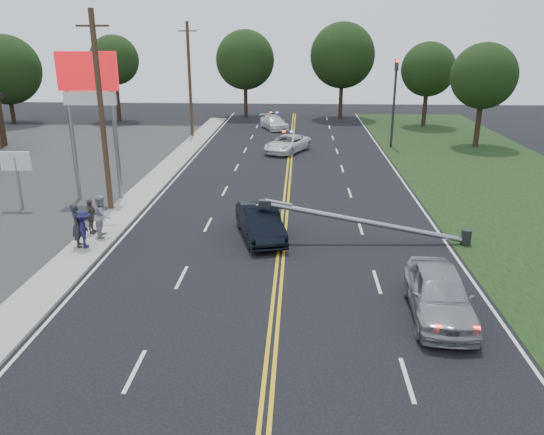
# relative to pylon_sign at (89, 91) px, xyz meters

# --- Properties ---
(ground) EXTENTS (120.00, 120.00, 0.00)m
(ground) POSITION_rel_pylon_sign_xyz_m (10.50, -14.00, -6.00)
(ground) COLOR black
(ground) RESTS_ON ground
(sidewalk) EXTENTS (1.80, 70.00, 0.12)m
(sidewalk) POSITION_rel_pylon_sign_xyz_m (2.10, -4.00, -5.94)
(sidewalk) COLOR #A19C91
(sidewalk) RESTS_ON ground
(centerline_yellow) EXTENTS (0.36, 80.00, 0.00)m
(centerline_yellow) POSITION_rel_pylon_sign_xyz_m (10.50, -4.00, -5.99)
(centerline_yellow) COLOR gold
(centerline_yellow) RESTS_ON ground
(pylon_sign) EXTENTS (3.20, 0.35, 8.00)m
(pylon_sign) POSITION_rel_pylon_sign_xyz_m (0.00, 0.00, 0.00)
(pylon_sign) COLOR gray
(pylon_sign) RESTS_ON ground
(small_sign) EXTENTS (1.60, 0.14, 3.10)m
(small_sign) POSITION_rel_pylon_sign_xyz_m (-3.50, -2.00, -3.66)
(small_sign) COLOR gray
(small_sign) RESTS_ON ground
(traffic_signal) EXTENTS (0.28, 0.41, 7.05)m
(traffic_signal) POSITION_rel_pylon_sign_xyz_m (18.80, 16.00, -1.79)
(traffic_signal) COLOR #2D2D30
(traffic_signal) RESTS_ON ground
(fallen_streetlight) EXTENTS (9.36, 0.44, 1.91)m
(fallen_streetlight) POSITION_rel_pylon_sign_xyz_m (14.69, -6.00, -5.08)
(fallen_streetlight) COLOR #2D2D30
(fallen_streetlight) RESTS_ON ground
(utility_pole_mid) EXTENTS (1.60, 0.28, 10.00)m
(utility_pole_mid) POSITION_rel_pylon_sign_xyz_m (1.30, -2.00, -0.91)
(utility_pole_mid) COLOR #382619
(utility_pole_mid) RESTS_ON ground
(utility_pole_far) EXTENTS (1.60, 0.28, 10.00)m
(utility_pole_far) POSITION_rel_pylon_sign_xyz_m (1.30, 20.00, -0.91)
(utility_pole_far) COLOR #382619
(utility_pole_far) RESTS_ON ground
(tree_4) EXTENTS (7.03, 7.03, 9.03)m
(tree_4) POSITION_rel_pylon_sign_xyz_m (-19.10, 26.64, -0.48)
(tree_4) COLOR black
(tree_4) RESTS_ON ground
(tree_5) EXTENTS (5.17, 5.17, 8.99)m
(tree_5) POSITION_rel_pylon_sign_xyz_m (-8.57, 29.20, 0.38)
(tree_5) COLOR black
(tree_5) RESTS_ON ground
(tree_6) EXTENTS (6.51, 6.51, 9.55)m
(tree_6) POSITION_rel_pylon_sign_xyz_m (4.96, 32.94, 0.28)
(tree_6) COLOR black
(tree_6) RESTS_ON ground
(tree_7) EXTENTS (7.03, 7.03, 10.32)m
(tree_7) POSITION_rel_pylon_sign_xyz_m (15.69, 32.30, 0.79)
(tree_7) COLOR black
(tree_7) RESTS_ON ground
(tree_8) EXTENTS (5.35, 5.35, 8.33)m
(tree_8) POSITION_rel_pylon_sign_xyz_m (23.88, 27.30, -0.37)
(tree_8) COLOR black
(tree_8) RESTS_ON ground
(tree_9) EXTENTS (5.25, 5.25, 8.36)m
(tree_9) POSITION_rel_pylon_sign_xyz_m (25.94, 16.70, -0.29)
(tree_9) COLOR black
(tree_9) RESTS_ON ground
(crashed_sedan) EXTENTS (2.76, 4.83, 1.51)m
(crashed_sedan) POSITION_rel_pylon_sign_xyz_m (9.48, -5.60, -5.24)
(crashed_sedan) COLOR black
(crashed_sedan) RESTS_ON ground
(waiting_sedan) EXTENTS (2.16, 4.81, 1.60)m
(waiting_sedan) POSITION_rel_pylon_sign_xyz_m (15.83, -12.46, -5.20)
(waiting_sedan) COLOR #95979C
(waiting_sedan) RESTS_ON ground
(emergency_a) EXTENTS (4.10, 5.31, 1.34)m
(emergency_a) POSITION_rel_pylon_sign_xyz_m (10.24, 13.45, -5.33)
(emergency_a) COLOR silver
(emergency_a) RESTS_ON ground
(emergency_b) EXTENTS (3.43, 4.90, 1.32)m
(emergency_b) POSITION_rel_pylon_sign_xyz_m (8.60, 24.55, -5.34)
(emergency_b) COLOR silver
(emergency_b) RESTS_ON ground
(bystander_a) EXTENTS (0.67, 0.82, 1.93)m
(bystander_a) POSITION_rel_pylon_sign_xyz_m (1.79, -7.36, -4.91)
(bystander_a) COLOR #26252D
(bystander_a) RESTS_ON sidewalk
(bystander_b) EXTENTS (0.89, 1.05, 1.92)m
(bystander_b) POSITION_rel_pylon_sign_xyz_m (2.39, -6.04, -4.92)
(bystander_b) COLOR #9F9FA3
(bystander_b) RESTS_ON sidewalk
(bystander_c) EXTENTS (0.89, 1.20, 1.66)m
(bystander_c) POSITION_rel_pylon_sign_xyz_m (2.14, -7.48, -5.05)
(bystander_c) COLOR #1B1A42
(bystander_c) RESTS_ON sidewalk
(bystander_d) EXTENTS (0.47, 0.97, 1.61)m
(bystander_d) POSITION_rel_pylon_sign_xyz_m (1.72, -5.74, -5.07)
(bystander_d) COLOR #5B5149
(bystander_d) RESTS_ON sidewalk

